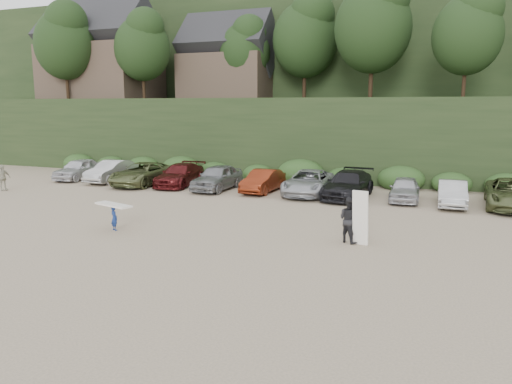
% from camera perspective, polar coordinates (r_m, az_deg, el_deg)
% --- Properties ---
extents(ground, '(120.00, 120.00, 0.00)m').
position_cam_1_polar(ground, '(21.48, 0.01, -4.91)').
color(ground, tan).
rests_on(ground, ground).
extents(hillside_backdrop, '(90.00, 41.50, 28.00)m').
position_cam_1_polar(hillside_backdrop, '(56.13, 13.59, 15.54)').
color(hillside_backdrop, black).
rests_on(hillside_backdrop, ground).
extents(parked_cars, '(34.11, 6.04, 1.64)m').
position_cam_1_polar(parked_cars, '(31.21, 3.40, 1.20)').
color(parked_cars, silver).
rests_on(parked_cars, ground).
extents(distant_walker, '(0.70, 1.06, 1.68)m').
position_cam_1_polar(distant_walker, '(36.23, -27.00, 1.46)').
color(distant_walker, '#A6A38D').
rests_on(distant_walker, ground).
extents(child_surfer, '(2.07, 1.11, 1.19)m').
position_cam_1_polar(child_surfer, '(22.93, -15.93, -2.26)').
color(child_surfer, navy).
rests_on(child_surfer, ground).
extents(adult_surfer, '(1.39, 1.06, 2.21)m').
position_cam_1_polar(adult_surfer, '(20.43, 10.71, -3.11)').
color(adult_surfer, black).
rests_on(adult_surfer, ground).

